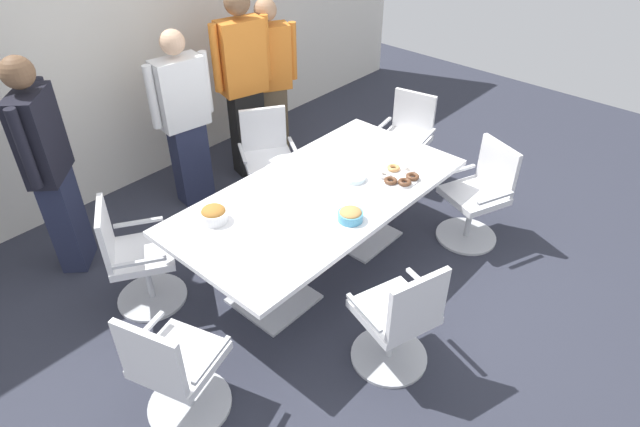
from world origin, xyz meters
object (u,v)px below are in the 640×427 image
person_standing_3 (269,81)px  office_chair_2 (405,144)px  office_chair_1 (478,199)px  donut_platter (399,176)px  plate_stack (354,178)px  person_standing_2 (244,83)px  conference_table (320,206)px  office_chair_3 (268,163)px  office_chair_5 (176,372)px  snack_bowl_pretzels (214,214)px  office_chair_0 (398,322)px  office_chair_4 (136,261)px  person_standing_1 (184,118)px  person_standing_0 (49,166)px  snack_bowl_cookies (350,215)px

person_standing_3 → office_chair_2: bearing=142.3°
office_chair_1 → donut_platter: 0.86m
plate_stack → person_standing_2: bearing=78.1°
conference_table → office_chair_3: office_chair_3 is taller
person_standing_2 → office_chair_3: bearing=80.6°
person_standing_2 → donut_platter: person_standing_2 is taller
office_chair_5 → person_standing_2: person_standing_2 is taller
office_chair_1 → snack_bowl_pretzels: bearing=83.5°
office_chair_2 → conference_table: bearing=89.7°
office_chair_0 → office_chair_5: size_ratio=1.00×
donut_platter → office_chair_1: bearing=-32.8°
office_chair_0 → office_chair_5: 1.44m
office_chair_3 → person_standing_2: person_standing_2 is taller
office_chair_2 → plate_stack: size_ratio=4.85×
office_chair_1 → office_chair_4: (-2.46, 1.51, 0.00)m
office_chair_0 → office_chair_2: size_ratio=1.00×
person_standing_1 → donut_platter: 2.06m
person_standing_2 → snack_bowl_pretzels: bearing=56.1°
office_chair_5 → plate_stack: 2.01m
person_standing_2 → snack_bowl_pretzels: size_ratio=9.56×
office_chair_1 → office_chair_5: 2.91m
office_chair_1 → office_chair_2: (0.41, 1.05, 0.00)m
office_chair_0 → office_chair_1: bearing=28.5°
office_chair_4 → plate_stack: office_chair_4 is taller
office_chair_5 → person_standing_0: (0.31, 1.89, 0.54)m
snack_bowl_cookies → snack_bowl_pretzels: snack_bowl_pretzels is taller
snack_bowl_cookies → donut_platter: (0.70, 0.07, -0.03)m
conference_table → donut_platter: donut_platter is taller
person_standing_3 → snack_bowl_pretzels: 2.25m
office_chair_2 → office_chair_3: size_ratio=1.00×
conference_table → person_standing_2: size_ratio=1.27×
person_standing_2 → plate_stack: size_ratio=10.05×
office_chair_5 → conference_table: bearing=83.0°
office_chair_3 → plate_stack: (-0.11, -1.14, 0.36)m
office_chair_3 → person_standing_1: bearing=-16.8°
conference_table → office_chair_3: 1.17m
conference_table → person_standing_0: size_ratio=1.32×
person_standing_1 → office_chair_2: bearing=150.0°
person_standing_1 → person_standing_2: person_standing_2 is taller
person_standing_1 → snack_bowl_cookies: 2.03m
office_chair_4 → person_standing_0: (-0.10, 0.83, 0.54)m
person_standing_2 → donut_platter: 1.97m
office_chair_5 → office_chair_1: bearing=63.7°
conference_table → snack_bowl_pretzels: size_ratio=12.17×
office_chair_3 → office_chair_5: bearing=65.9°
snack_bowl_cookies → office_chair_1: bearing=-14.6°
conference_table → office_chair_5: size_ratio=2.64×
conference_table → office_chair_1: 1.46m
person_standing_0 → office_chair_1: bearing=91.7°
snack_bowl_pretzels → conference_table: bearing=-22.6°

